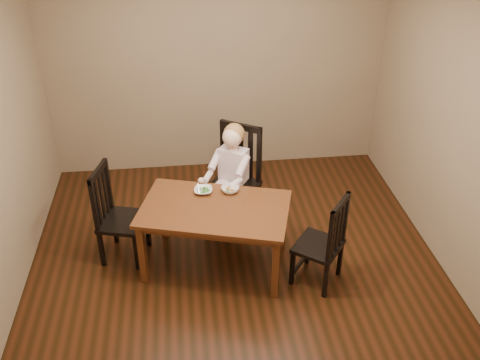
{
  "coord_description": "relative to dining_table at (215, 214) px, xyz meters",
  "views": [
    {
      "loc": [
        -0.43,
        -4.03,
        3.47
      ],
      "look_at": [
        0.07,
        0.25,
        0.81
      ],
      "focal_mm": 40.0,
      "sensor_mm": 36.0,
      "label": 1
    }
  ],
  "objects": [
    {
      "name": "dining_table",
      "position": [
        0.0,
        0.0,
        0.0
      ],
      "size": [
        1.53,
        1.16,
        0.68
      ],
      "rotation": [
        0.0,
        0.0,
        -0.28
      ],
      "color": "#543013",
      "rests_on": "room"
    },
    {
      "name": "toddler",
      "position": [
        0.23,
        0.64,
        0.11
      ],
      "size": [
        0.56,
        0.59,
        0.64
      ],
      "primitive_type": null,
      "rotation": [
        0.0,
        0.0,
        2.58
      ],
      "color": "silver",
      "rests_on": "chair_child"
    },
    {
      "name": "fork",
      "position": [
        -0.13,
        0.25,
        0.12
      ],
      "size": [
        0.03,
        0.12,
        0.05
      ],
      "rotation": [
        0.0,
        0.0,
        0.04
      ],
      "color": "silver",
      "rests_on": "bowl_peas"
    },
    {
      "name": "bowl_peas",
      "position": [
        -0.09,
        0.26,
        0.1
      ],
      "size": [
        0.19,
        0.19,
        0.04
      ],
      "primitive_type": "imported",
      "rotation": [
        0.0,
        0.0,
        -0.09
      ],
      "color": "white",
      "rests_on": "dining_table"
    },
    {
      "name": "room",
      "position": [
        0.19,
        -0.02,
        0.75
      ],
      "size": [
        4.01,
        4.01,
        2.71
      ],
      "color": "#3B1A0C",
      "rests_on": "ground"
    },
    {
      "name": "bowl_veg",
      "position": [
        0.17,
        0.25,
        0.11
      ],
      "size": [
        0.18,
        0.18,
        0.05
      ],
      "primitive_type": "imported",
      "rotation": [
        0.0,
        0.0,
        -0.06
      ],
      "color": "white",
      "rests_on": "dining_table"
    },
    {
      "name": "chair_right",
      "position": [
        0.95,
        -0.35,
        -0.15
      ],
      "size": [
        0.55,
        0.56,
        0.94
      ],
      "rotation": [
        0.0,
        0.0,
        0.92
      ],
      "color": "black",
      "rests_on": "room"
    },
    {
      "name": "chair_left",
      "position": [
        -0.93,
        0.26,
        -0.12
      ],
      "size": [
        0.51,
        0.52,
        0.99
      ],
      "rotation": [
        0.0,
        0.0,
        -1.83
      ],
      "color": "black",
      "rests_on": "room"
    },
    {
      "name": "chair_child",
      "position": [
        0.26,
        0.69,
        -0.06
      ],
      "size": [
        0.65,
        0.65,
        1.12
      ],
      "rotation": [
        0.0,
        0.0,
        2.58
      ],
      "color": "black",
      "rests_on": "room"
    }
  ]
}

